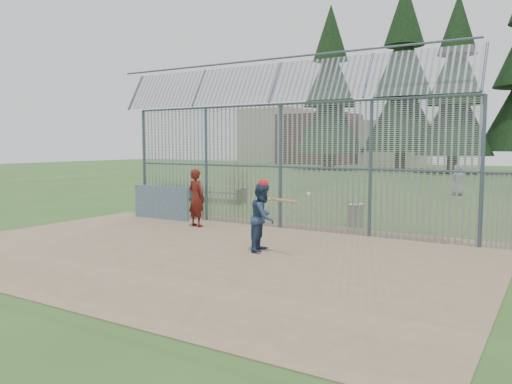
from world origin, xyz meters
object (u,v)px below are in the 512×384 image
Objects in this scene: dugout_wall at (161,202)px; trash_can at (356,215)px; bleacher at (217,193)px; batter at (263,217)px; onlooker at (196,198)px.

dugout_wall is 6.95m from trash_can.
batter is at bearing -48.03° from bleacher.
dugout_wall is 1.32× the size of onlooker.
onlooker reaches higher than dugout_wall.
dugout_wall is 1.46× the size of batter.
batter is (5.97, -2.79, 0.26)m from dugout_wall.
onlooker is at bearing -59.38° from bleacher.
trash_can is at bearing 18.60° from dugout_wall.
dugout_wall is at bearing -5.29° from onlooker.
onlooker is (2.16, -0.68, 0.35)m from dugout_wall.
dugout_wall is at bearing -74.76° from bleacher.
trash_can is at bearing -22.19° from bleacher.
trash_can reaches higher than bleacher.
batter is 2.09× the size of trash_can.
onlooker is 2.31× the size of trash_can.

